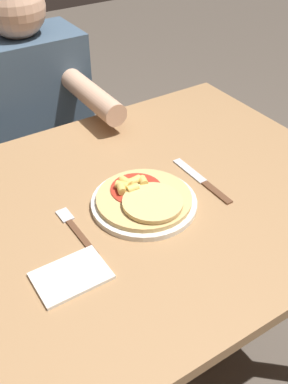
{
  "coord_description": "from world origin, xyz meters",
  "views": [
    {
      "loc": [
        -0.49,
        -0.72,
        1.45
      ],
      "look_at": [
        -0.04,
        -0.03,
        0.8
      ],
      "focal_mm": 42.0,
      "sensor_mm": 36.0,
      "label": 1
    }
  ],
  "objects": [
    {
      "name": "ground_plane",
      "position": [
        0.0,
        0.0,
        0.0
      ],
      "size": [
        8.0,
        8.0,
        0.0
      ],
      "primitive_type": "plane",
      "color": "brown"
    },
    {
      "name": "dining_table",
      "position": [
        0.0,
        0.0,
        0.64
      ],
      "size": [
        1.04,
        0.86,
        0.76
      ],
      "color": "#9E754C",
      "rests_on": "ground_plane"
    },
    {
      "name": "plate",
      "position": [
        -0.04,
        -0.03,
        0.77
      ],
      "size": [
        0.25,
        0.25,
        0.01
      ],
      "color": "silver",
      "rests_on": "dining_table"
    },
    {
      "name": "pizza",
      "position": [
        -0.04,
        -0.03,
        0.79
      ],
      "size": [
        0.23,
        0.23,
        0.04
      ],
      "color": "tan",
      "rests_on": "plate"
    },
    {
      "name": "fork",
      "position": [
        -0.22,
        -0.01,
        0.77
      ],
      "size": [
        0.03,
        0.18,
        0.0
      ],
      "color": "brown",
      "rests_on": "dining_table"
    },
    {
      "name": "knife",
      "position": [
        0.13,
        -0.03,
        0.77
      ],
      "size": [
        0.02,
        0.22,
        0.0
      ],
      "color": "brown",
      "rests_on": "dining_table"
    },
    {
      "name": "napkin",
      "position": [
        -0.29,
        -0.14,
        0.77
      ],
      "size": [
        0.15,
        0.1,
        0.01
      ],
      "color": "silver",
      "rests_on": "dining_table"
    },
    {
      "name": "person_diner",
      "position": [
        -0.05,
        0.68,
        0.67
      ],
      "size": [
        0.38,
        0.52,
        1.14
      ],
      "color": "#2D2D38",
      "rests_on": "ground_plane"
    }
  ]
}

